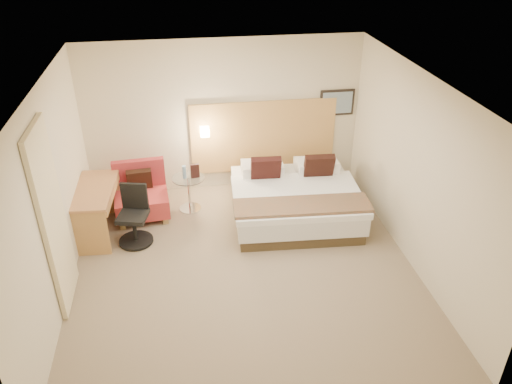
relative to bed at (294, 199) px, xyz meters
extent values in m
cube|color=#7E6C55|center=(-1.01, -1.26, -0.33)|extent=(4.80, 5.00, 0.02)
cube|color=white|center=(-1.01, -1.26, 2.39)|extent=(4.80, 5.00, 0.02)
cube|color=beige|center=(-1.01, 1.25, 1.03)|extent=(4.80, 0.02, 2.70)
cube|color=beige|center=(-1.01, -3.77, 1.03)|extent=(4.80, 0.02, 2.70)
cube|color=beige|center=(-3.42, -1.26, 1.03)|extent=(0.02, 5.00, 2.70)
cube|color=beige|center=(1.40, -1.26, 1.03)|extent=(0.02, 5.00, 2.70)
cube|color=tan|center=(-0.31, 1.21, 0.63)|extent=(2.60, 0.04, 1.30)
cube|color=black|center=(1.01, 1.22, 1.18)|extent=(0.62, 0.03, 0.47)
cube|color=gray|center=(1.01, 1.20, 1.18)|extent=(0.54, 0.01, 0.39)
cylinder|color=white|center=(-1.36, 1.16, 0.83)|extent=(0.02, 0.12, 0.02)
cube|color=#F4E3BF|center=(-1.36, 1.10, 0.83)|extent=(0.15, 0.15, 0.15)
cube|color=beige|center=(-3.37, -1.51, 0.90)|extent=(0.06, 0.90, 2.42)
cylinder|color=#8AB3D5|center=(-1.76, 0.48, 0.39)|extent=(0.07, 0.07, 0.22)
cube|color=black|center=(-1.59, 0.47, 0.40)|extent=(0.15, 0.07, 0.24)
cube|color=#413320|center=(0.00, 0.00, -0.23)|extent=(2.03, 2.03, 0.18)
cube|color=silver|center=(0.00, 0.00, 0.00)|extent=(2.09, 2.09, 0.30)
cube|color=white|center=(-0.02, -0.28, 0.20)|extent=(2.12, 1.54, 0.10)
cube|color=silver|center=(-0.43, 0.75, 0.24)|extent=(0.71, 0.42, 0.18)
cube|color=white|center=(0.52, 0.70, 0.24)|extent=(0.71, 0.42, 0.18)
cube|color=white|center=(-0.45, 0.50, 0.34)|extent=(0.71, 0.42, 0.18)
cube|color=white|center=(0.50, 0.44, 0.34)|extent=(0.71, 0.42, 0.18)
cube|color=black|center=(-0.43, 0.30, 0.42)|extent=(0.51, 0.29, 0.51)
cube|color=black|center=(0.46, 0.25, 0.42)|extent=(0.51, 0.29, 0.51)
cube|color=#C15927|center=(-0.04, -0.68, 0.27)|extent=(2.10, 0.67, 0.05)
cube|color=#9D7F4A|center=(-2.80, 0.04, -0.27)|extent=(0.09, 0.09, 0.11)
cube|color=#AB8751|center=(-2.13, 0.09, -0.27)|extent=(0.09, 0.09, 0.11)
cube|color=tan|center=(-2.85, 0.63, -0.27)|extent=(0.09, 0.09, 0.11)
cube|color=#9F7F4B|center=(-2.17, 0.69, -0.27)|extent=(0.09, 0.09, 0.11)
cube|color=#B33130|center=(-2.49, 0.36, -0.06)|extent=(0.91, 0.81, 0.32)
cube|color=maroon|center=(-2.51, 0.67, 0.34)|extent=(0.86, 0.19, 0.48)
cube|color=black|center=(-2.50, 0.55, 0.26)|extent=(0.42, 0.23, 0.42)
cylinder|color=silver|center=(-1.71, 0.47, -0.31)|extent=(0.41, 0.41, 0.02)
cylinder|color=silver|center=(-1.71, 0.47, -0.02)|extent=(0.05, 0.05, 0.57)
cylinder|color=silver|center=(-1.71, 0.47, 0.28)|extent=(0.60, 0.60, 0.01)
cube|color=#B07445|center=(-3.15, -0.01, 0.45)|extent=(0.66, 1.30, 0.04)
cube|color=#B58447|center=(-3.19, -0.60, 0.05)|extent=(0.53, 0.08, 0.75)
cube|color=#AB7143|center=(-3.11, 0.58, 0.05)|extent=(0.53, 0.08, 0.75)
cube|color=tan|center=(-3.10, -0.02, 0.36)|extent=(0.55, 1.21, 0.11)
cylinder|color=black|center=(-2.58, -0.38, -0.29)|extent=(0.63, 0.63, 0.04)
cylinder|color=black|center=(-2.58, -0.38, -0.07)|extent=(0.07, 0.07, 0.40)
cube|color=black|center=(-2.58, -0.38, 0.15)|extent=(0.51, 0.51, 0.07)
cube|color=black|center=(-2.53, -0.20, 0.40)|extent=(0.40, 0.14, 0.42)
camera|label=1|loc=(-1.74, -6.91, 4.19)|focal=35.00mm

